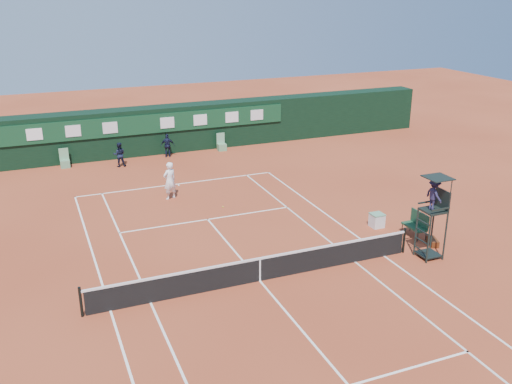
% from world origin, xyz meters
% --- Properties ---
extents(ground, '(90.00, 90.00, 0.00)m').
position_xyz_m(ground, '(0.00, 0.00, 0.00)').
color(ground, '#AA4628').
rests_on(ground, ground).
extents(court_lines, '(11.05, 23.85, 0.01)m').
position_xyz_m(court_lines, '(0.00, 0.00, 0.01)').
color(court_lines, white).
rests_on(court_lines, ground).
extents(tennis_net, '(12.90, 0.10, 1.10)m').
position_xyz_m(tennis_net, '(0.00, 0.00, 0.51)').
color(tennis_net, black).
rests_on(tennis_net, ground).
extents(back_wall, '(40.00, 1.65, 3.00)m').
position_xyz_m(back_wall, '(0.00, 18.74, 1.51)').
color(back_wall, black).
rests_on(back_wall, ground).
extents(linesman_chair_left, '(0.55, 0.50, 1.15)m').
position_xyz_m(linesman_chair_left, '(-5.50, 17.48, 0.32)').
color(linesman_chair_left, '#5C8D65').
rests_on(linesman_chair_left, ground).
extents(linesman_chair_right, '(0.55, 0.50, 1.15)m').
position_xyz_m(linesman_chair_right, '(4.50, 17.48, 0.32)').
color(linesman_chair_right, '#5E8F63').
rests_on(linesman_chair_right, ground).
extents(umpire_chair, '(0.96, 0.95, 3.42)m').
position_xyz_m(umpire_chair, '(7.07, -0.75, 2.46)').
color(umpire_chair, black).
rests_on(umpire_chair, ground).
extents(player_bench, '(0.55, 1.20, 1.10)m').
position_xyz_m(player_bench, '(7.92, 1.18, 0.60)').
color(player_bench, '#193F25').
rests_on(player_bench, ground).
extents(tennis_bag, '(0.54, 0.79, 0.27)m').
position_xyz_m(tennis_bag, '(8.02, 0.14, 0.14)').
color(tennis_bag, black).
rests_on(tennis_bag, ground).
extents(cooler, '(0.57, 0.57, 0.65)m').
position_xyz_m(cooler, '(6.88, 2.68, 0.33)').
color(cooler, silver).
rests_on(cooler, ground).
extents(tennis_ball, '(0.07, 0.07, 0.07)m').
position_xyz_m(tennis_ball, '(1.17, 7.58, 0.04)').
color(tennis_ball, gold).
rests_on(tennis_ball, ground).
extents(player, '(0.84, 0.70, 1.98)m').
position_xyz_m(player, '(-0.93, 9.77, 0.99)').
color(player, white).
rests_on(player, ground).
extents(ball_kid_left, '(0.82, 0.69, 1.50)m').
position_xyz_m(ball_kid_left, '(-2.39, 16.40, 0.75)').
color(ball_kid_left, black).
rests_on(ball_kid_left, ground).
extents(ball_kid_right, '(0.94, 0.52, 1.52)m').
position_xyz_m(ball_kid_right, '(0.81, 17.30, 0.76)').
color(ball_kid_right, black).
rests_on(ball_kid_right, ground).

